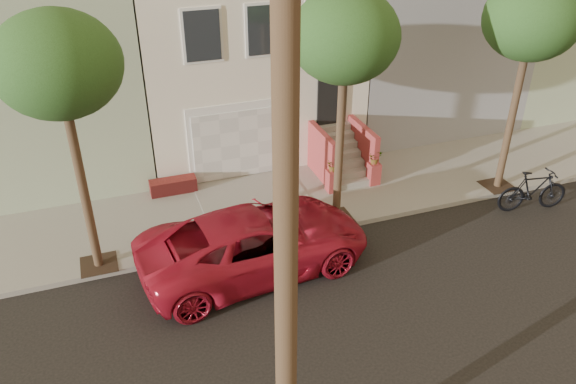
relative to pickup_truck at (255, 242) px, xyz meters
name	(u,v)px	position (x,y,z in m)	size (l,w,h in m)	color
ground	(365,320)	(1.76, -2.64, -0.80)	(90.00, 90.00, 0.00)	black
sidewalk	(286,201)	(1.76, 2.71, -0.73)	(40.00, 3.70, 0.15)	gray
house_row	(231,34)	(1.77, 8.55, 2.84)	(33.10, 11.70, 7.00)	beige
tree_left	(58,67)	(-3.74, 1.26, 4.45)	(2.70, 2.57, 6.30)	#2D2116
tree_mid	(345,38)	(2.76, 1.26, 4.45)	(2.70, 2.57, 6.30)	#2D2116
tree_right	(533,20)	(8.26, 1.26, 4.45)	(2.70, 2.57, 6.30)	#2D2116
pickup_truck	(255,242)	(0.00, 0.00, 0.00)	(2.66, 5.77, 1.60)	#A41427
motorcycle	(533,191)	(8.43, -0.02, -0.16)	(0.60, 2.13, 1.28)	black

